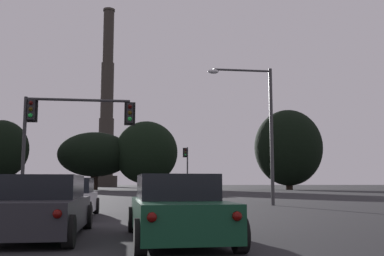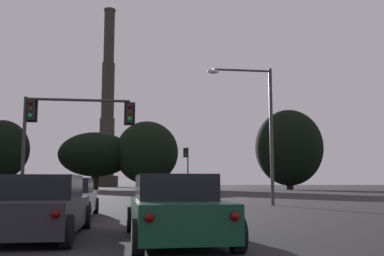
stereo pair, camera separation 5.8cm
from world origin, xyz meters
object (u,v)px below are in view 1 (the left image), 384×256
at_px(smokestack, 107,115).
at_px(sedan_left_lane_front, 68,199).
at_px(traffic_light_far_right, 186,163).
at_px(traffic_light_overhead_left, 63,123).
at_px(sedan_center_lane_second, 177,209).
at_px(street_lamp, 260,118).
at_px(sedan_left_lane_second, 42,208).

bearing_deg(smokestack, sedan_left_lane_front, -87.71).
bearing_deg(traffic_light_far_right, traffic_light_overhead_left, -107.61).
bearing_deg(traffic_light_overhead_left, traffic_light_far_right, 72.39).
distance_m(sedan_center_lane_second, traffic_light_overhead_left, 14.90).
xyz_separation_m(sedan_center_lane_second, street_lamp, (6.34, 14.66, 4.25)).
height_order(sedan_center_lane_second, sedan_left_lane_front, same).
bearing_deg(traffic_light_far_right, sedan_left_lane_front, -103.32).
xyz_separation_m(sedan_left_lane_second, street_lamp, (9.37, 13.63, 4.25)).
relative_size(sedan_center_lane_second, traffic_light_overhead_left, 0.82).
distance_m(traffic_light_far_right, smokestack, 94.86).
bearing_deg(sedan_left_lane_second, traffic_light_overhead_left, 96.60).
relative_size(sedan_center_lane_second, traffic_light_far_right, 0.81).
bearing_deg(sedan_left_lane_second, smokestack, 92.58).
height_order(sedan_left_lane_front, traffic_light_far_right, traffic_light_far_right).
xyz_separation_m(sedan_center_lane_second, traffic_light_overhead_left, (-4.43, 13.75, 3.66)).
bearing_deg(sedan_left_lane_second, sedan_center_lane_second, -18.56).
bearing_deg(sedan_center_lane_second, sedan_left_lane_front, 112.57).
distance_m(sedan_left_lane_front, smokestack, 134.18).
bearing_deg(street_lamp, sedan_left_lane_front, -142.22).
distance_m(sedan_left_lane_second, street_lamp, 17.07).
distance_m(sedan_left_lane_front, traffic_light_far_right, 41.75).
bearing_deg(sedan_center_lane_second, smokestack, 92.09).
distance_m(sedan_left_lane_second, traffic_light_far_right, 47.76).
height_order(sedan_left_lane_front, smokestack, smokestack).
relative_size(sedan_left_lane_front, smokestack, 0.08).
bearing_deg(traffic_light_far_right, smokestack, 99.22).
relative_size(sedan_left_lane_second, traffic_light_overhead_left, 0.81).
relative_size(sedan_center_lane_second, smokestack, 0.08).
height_order(sedan_center_lane_second, traffic_light_overhead_left, traffic_light_overhead_left).
bearing_deg(sedan_center_lane_second, traffic_light_far_right, 81.01).
bearing_deg(street_lamp, sedan_left_lane_second, -124.51).
bearing_deg(traffic_light_far_right, sedan_center_lane_second, -97.59).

